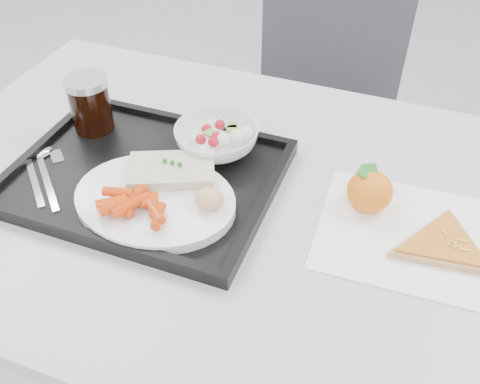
{
  "coord_description": "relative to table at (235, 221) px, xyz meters",
  "views": [
    {
      "loc": [
        0.25,
        -0.34,
        1.36
      ],
      "look_at": [
        0.02,
        0.28,
        0.77
      ],
      "focal_mm": 40.0,
      "sensor_mm": 36.0,
      "label": 1
    }
  ],
  "objects": [
    {
      "name": "napkin",
      "position": [
        0.28,
        0.0,
        0.07
      ],
      "size": [
        0.26,
        0.25,
        0.0
      ],
      "color": "white",
      "rests_on": "table"
    },
    {
      "name": "carrot_pile",
      "position": [
        -0.12,
        -0.13,
        0.11
      ],
      "size": [
        0.12,
        0.09,
        0.02
      ],
      "color": "red",
      "rests_on": "dinner_plate"
    },
    {
      "name": "chair",
      "position": [
        -0.01,
        0.71,
        -0.15
      ],
      "size": [
        0.48,
        0.48,
        0.93
      ],
      "color": "#3A3940",
      "rests_on": "ground"
    },
    {
      "name": "tangerine",
      "position": [
        0.22,
        0.05,
        0.1
      ],
      "size": [
        0.08,
        0.08,
        0.07
      ],
      "color": "orange",
      "rests_on": "napkin"
    },
    {
      "name": "dinner_plate",
      "position": [
        -0.1,
        -0.09,
        0.09
      ],
      "size": [
        0.27,
        0.27,
        0.02
      ],
      "color": "white",
      "rests_on": "tray"
    },
    {
      "name": "tray",
      "position": [
        -0.16,
        -0.02,
        0.08
      ],
      "size": [
        0.45,
        0.35,
        0.03
      ],
      "color": "black",
      "rests_on": "table"
    },
    {
      "name": "bread_roll",
      "position": [
        -0.01,
        -0.08,
        0.12
      ],
      "size": [
        0.05,
        0.04,
        0.03
      ],
      "color": "#F0C18A",
      "rests_on": "dinner_plate"
    },
    {
      "name": "cutlery",
      "position": [
        -0.33,
        -0.08,
        0.08
      ],
      "size": [
        0.14,
        0.15,
        0.01
      ],
      "color": "silver",
      "rests_on": "tray"
    },
    {
      "name": "cola_glass",
      "position": [
        -0.32,
        0.07,
        0.14
      ],
      "size": [
        0.08,
        0.08,
        0.11
      ],
      "color": "black",
      "rests_on": "tray"
    },
    {
      "name": "salad_bowl",
      "position": [
        -0.07,
        0.09,
        0.11
      ],
      "size": [
        0.15,
        0.15,
        0.05
      ],
      "color": "white",
      "rests_on": "tray"
    },
    {
      "name": "table",
      "position": [
        0.0,
        0.0,
        0.0
      ],
      "size": [
        1.2,
        0.8,
        0.75
      ],
      "color": "silver",
      "rests_on": "ground"
    },
    {
      "name": "salad_contents",
      "position": [
        -0.05,
        0.09,
        0.12
      ],
      "size": [
        0.09,
        0.08,
        0.02
      ],
      "color": "#A9141E",
      "rests_on": "salad_bowl"
    },
    {
      "name": "fish_fillet",
      "position": [
        -0.1,
        -0.03,
        0.11
      ],
      "size": [
        0.17,
        0.14,
        0.03
      ],
      "color": "beige",
      "rests_on": "dinner_plate"
    },
    {
      "name": "pizza_slice",
      "position": [
        0.34,
        -0.01,
        0.08
      ],
      "size": [
        0.25,
        0.25,
        0.02
      ],
      "color": "tan",
      "rests_on": "napkin"
    }
  ]
}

